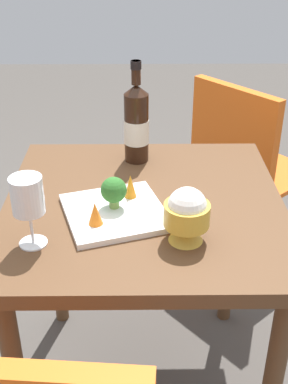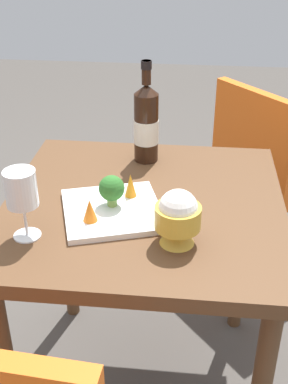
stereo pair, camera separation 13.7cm
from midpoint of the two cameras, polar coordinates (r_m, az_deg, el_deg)
ground_plane at (r=1.86m, az=-2.24°, el=-20.78°), size 8.00×8.00×0.00m
dining_table at (r=1.44m, az=-2.73°, el=-4.69°), size 0.76×0.76×0.73m
chair_by_wall at (r=2.09m, az=9.22°, el=3.60°), size 0.56×0.56×0.85m
wine_bottle at (r=1.56m, az=-3.39°, el=7.70°), size 0.08×0.08×0.32m
wine_glass at (r=1.19m, az=-16.25°, el=-0.67°), size 0.08×0.08×0.18m
rice_bowl at (r=1.19m, az=1.57°, el=-2.62°), size 0.11×0.11×0.14m
serving_plate at (r=1.32m, az=-6.25°, el=-2.39°), size 0.31×0.31×0.02m
broccoli_floret at (r=1.31m, az=-6.43°, el=0.07°), size 0.07×0.07×0.09m
carrot_garnish_left at (r=1.36m, az=-4.43°, el=0.54°), size 0.03×0.03×0.07m
carrot_garnish_right at (r=1.25m, az=-8.64°, el=-2.50°), size 0.04×0.04×0.06m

